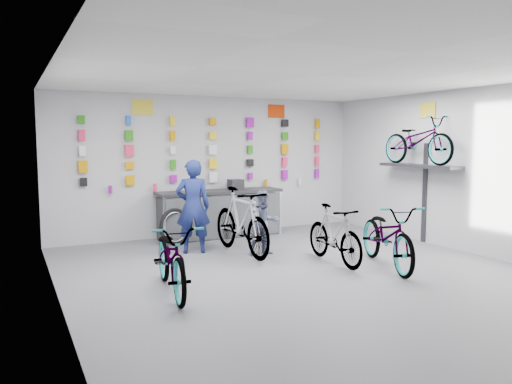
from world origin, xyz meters
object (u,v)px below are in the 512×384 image
counter (220,214)px  bike_left (172,258)px  bike_service (241,221)px  bike_right (388,235)px  clerk (193,207)px  customer (264,223)px  bike_center (334,234)px

counter → bike_left: counter is taller
bike_service → bike_right: bearing=-51.1°
bike_service → clerk: size_ratio=1.17×
bike_right → bike_service: bike_service is taller
counter → clerk: (-1.02, -1.18, 0.37)m
bike_right → customer: bearing=148.2°
bike_right → clerk: bearing=154.7°
bike_right → bike_service: 2.58m
counter → bike_right: (1.45, -3.57, 0.04)m
counter → bike_service: bearing=-99.5°
bike_left → bike_center: 2.95m
bike_center → clerk: size_ratio=0.95×
bike_center → customer: 1.32m
clerk → bike_center: bearing=153.2°
bike_center → clerk: (-1.85, 1.79, 0.37)m
bike_left → bike_center: (2.92, 0.38, 0.00)m
counter → bike_left: bearing=-122.1°
counter → bike_service: size_ratio=1.35×
bike_left → bike_center: bike_center is taller
counter → customer: 1.90m
bike_right → customer: (-1.38, 1.68, 0.06)m
bike_left → bike_right: (3.54, -0.23, 0.04)m
counter → bike_left: (-2.10, -3.34, 0.00)m
bike_right → customer: customer is taller
counter → bike_right: bearing=-67.9°
clerk → customer: 1.33m
clerk → bike_left: bearing=81.0°
counter → bike_right: bike_right is taller
bike_service → customer: 0.42m
counter → clerk: size_ratio=1.58×
bike_left → bike_right: size_ratio=0.93×
bike_service → clerk: (-0.75, 0.48, 0.26)m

